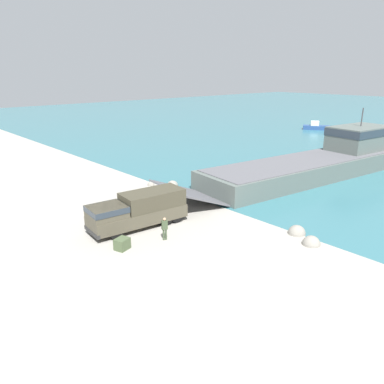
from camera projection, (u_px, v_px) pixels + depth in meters
The scene contains 11 objects.
ground_plane at pixel (167, 217), 32.87m from camera, with size 240.00×240.00×0.00m, color #9E998E.
landing_craft at pixel (322, 159), 46.25m from camera, with size 11.18×35.27×7.73m.
military_truck at pixel (138, 210), 30.44m from camera, with size 3.47×8.39×2.82m.
soldier_on_ramp at pixel (165, 227), 28.12m from camera, with size 0.39×0.50×1.81m.
moored_boat_a at pixel (316, 127), 82.24m from camera, with size 5.85×4.76×1.87m.
mooring_bollard at pixel (160, 191), 39.00m from camera, with size 0.24×0.24×0.68m.
cargo_crate at pixel (122, 244), 26.83m from camera, with size 0.83×0.99×0.83m, color #475638.
shoreline_rock_a at pixel (311, 244), 27.68m from camera, with size 1.35×1.35×1.35m, color gray.
shoreline_rock_b at pixel (151, 185), 42.14m from camera, with size 0.80×0.80×0.80m, color gray.
shoreline_rock_c at pixel (297, 234), 29.51m from camera, with size 1.40×1.40×1.40m, color gray.
shoreline_rock_d at pixel (173, 186), 41.69m from camera, with size 1.31×1.31×1.31m, color gray.
Camera 1 is at (24.13, -18.95, 12.20)m, focal length 35.00 mm.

